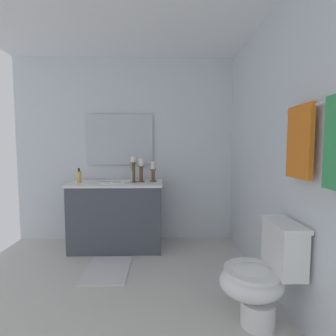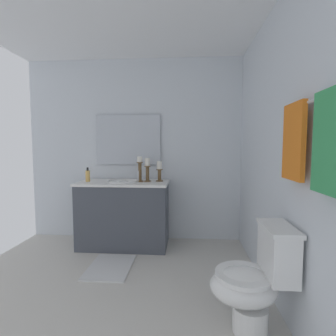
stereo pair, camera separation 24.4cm
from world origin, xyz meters
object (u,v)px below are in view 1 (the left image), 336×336
at_px(toilet, 261,276).
at_px(towel_near_vanity, 300,142).
at_px(towel_bar, 324,103).
at_px(candle_holder_short, 141,169).
at_px(soap_bottle, 79,177).
at_px(candle_holder_mid, 133,169).
at_px(vanity_cabinet, 117,215).
at_px(candle_holder_tall, 153,171).
at_px(mirror, 120,140).
at_px(bath_mat, 108,270).
at_px(sink_basin, 117,185).

bearing_deg(toilet, towel_near_vanity, 74.44).
bearing_deg(towel_near_vanity, toilet, -105.56).
distance_m(toilet, towel_bar, 1.21).
bearing_deg(candle_holder_short, soap_bottle, -86.11).
height_order(candle_holder_short, candle_holder_mid, candle_holder_mid).
xyz_separation_m(vanity_cabinet, candle_holder_tall, (-0.06, 0.45, 0.55)).
bearing_deg(candle_holder_mid, toilet, 35.56).
xyz_separation_m(mirror, candle_holder_short, (0.26, 0.30, -0.38)).
bearing_deg(soap_bottle, vanity_cabinet, 93.96).
xyz_separation_m(toilet, bath_mat, (-0.84, -1.26, -0.36)).
bearing_deg(towel_bar, candle_holder_mid, -143.69).
relative_size(vanity_cabinet, towel_bar, 1.39).
xyz_separation_m(sink_basin, candle_holder_short, (-0.02, 0.30, 0.20)).
distance_m(towel_bar, towel_near_vanity, 0.30).
distance_m(candle_holder_mid, soap_bottle, 0.67).
bearing_deg(vanity_cabinet, mirror, 179.99).
bearing_deg(towel_bar, soap_bottle, -131.16).
relative_size(toilet, bath_mat, 1.25).
distance_m(toilet, towel_near_vanity, 0.96).
bearing_deg(sink_basin, mirror, -179.80).
height_order(candle_holder_mid, towel_bar, towel_bar).
relative_size(sink_basin, toilet, 0.54).
bearing_deg(towel_bar, bath_mat, -126.59).
relative_size(vanity_cabinet, toilet, 1.52).
height_order(candle_holder_mid, toilet, candle_holder_mid).
height_order(mirror, towel_bar, mirror).
xyz_separation_m(towel_bar, towel_near_vanity, (-0.21, -0.02, -0.22)).
bearing_deg(candle_holder_tall, sink_basin, -82.59).
xyz_separation_m(towel_near_vanity, bath_mat, (-0.90, -1.46, -1.29)).
distance_m(candle_holder_tall, toilet, 1.83).
distance_m(mirror, toilet, 2.37).
bearing_deg(sink_basin, toilet, 40.71).
bearing_deg(towel_bar, toilet, -139.72).
height_order(vanity_cabinet, candle_holder_mid, candle_holder_mid).
distance_m(mirror, candle_holder_mid, 0.50).
xyz_separation_m(sink_basin, toilet, (1.46, 1.26, -0.43)).
height_order(towel_near_vanity, bath_mat, towel_near_vanity).
distance_m(mirror, soap_bottle, 0.72).
bearing_deg(candle_holder_mid, candle_holder_short, 96.38).
bearing_deg(soap_bottle, towel_bar, 48.84).
relative_size(mirror, bath_mat, 1.47).
xyz_separation_m(candle_holder_short, toilet, (1.48, 0.96, -0.63)).
bearing_deg(mirror, candle_holder_short, 49.41).
relative_size(sink_basin, candle_holder_short, 1.35).
relative_size(candle_holder_short, bath_mat, 0.50).
height_order(candle_holder_short, towel_near_vanity, towel_near_vanity).
relative_size(soap_bottle, toilet, 0.24).
height_order(candle_holder_tall, candle_holder_short, candle_holder_short).
bearing_deg(sink_basin, towel_near_vanity, 43.91).
height_order(candle_holder_tall, towel_near_vanity, towel_near_vanity).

